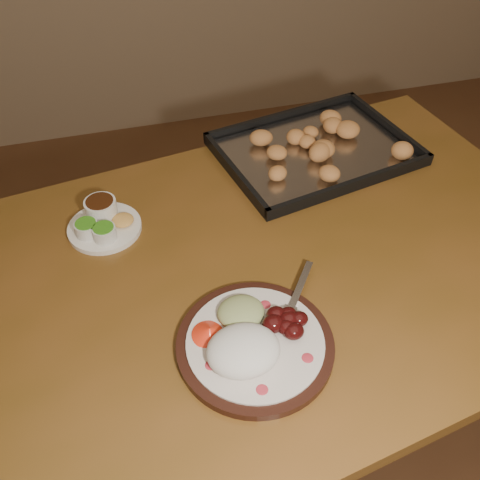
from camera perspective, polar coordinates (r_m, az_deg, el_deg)
name	(u,v)px	position (r m, az deg, el deg)	size (l,w,h in m)	color
ground	(325,480)	(1.71, 9.08, -23.99)	(4.00, 4.00, 0.00)	brown
dining_table	(245,299)	(1.19, 0.54, -6.31)	(1.62, 1.13, 0.75)	brown
dinner_plate	(252,341)	(0.98, 1.29, -10.73)	(0.31, 0.30, 0.07)	black
condiment_saucer	(103,222)	(1.23, -14.45, 1.87)	(0.16, 0.16, 0.06)	white
baking_tray	(315,149)	(1.43, 7.97, 9.63)	(0.54, 0.45, 0.05)	black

